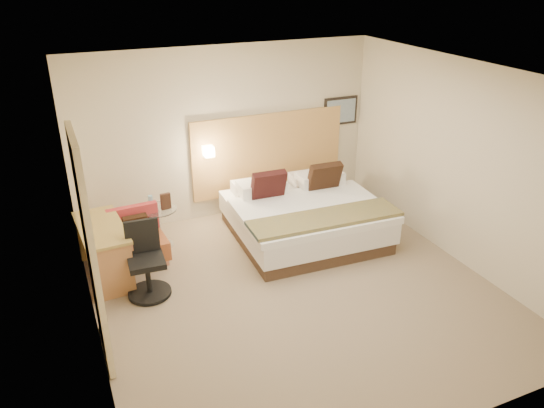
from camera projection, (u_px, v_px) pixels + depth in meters
name	position (u px, v px, depth m)	size (l,w,h in m)	color
floor	(295.00, 290.00, 6.74)	(4.80, 5.00, 0.02)	#7C6A53
ceiling	(300.00, 75.00, 5.59)	(4.80, 5.00, 0.02)	white
wall_back	(226.00, 133.00, 8.25)	(4.80, 0.02, 2.70)	beige
wall_front	(441.00, 312.00, 4.08)	(4.80, 0.02, 2.70)	beige
wall_left	(81.00, 231.00, 5.29)	(0.02, 5.00, 2.70)	beige
wall_right	(460.00, 163.00, 7.04)	(0.02, 5.00, 2.70)	beige
headboard_panel	(269.00, 152.00, 8.64)	(2.60, 0.04, 1.30)	#BB8848
art_frame	(340.00, 111.00, 8.90)	(0.62, 0.03, 0.47)	black
art_canvas	(341.00, 111.00, 8.88)	(0.54, 0.01, 0.39)	gray
lamp_arm	(207.00, 150.00, 8.13)	(0.02, 0.02, 0.12)	silver
lamp_shade	(209.00, 151.00, 8.09)	(0.15, 0.15, 0.15)	beige
curtain	(91.00, 253.00, 5.16)	(0.06, 0.90, 2.42)	beige
bottle_a	(151.00, 203.00, 7.46)	(0.06, 0.06, 0.21)	#83B7CA
menu_folder	(166.00, 201.00, 7.48)	(0.14, 0.05, 0.24)	#3D2419
bed	(304.00, 216.00, 7.91)	(2.18, 2.12, 1.03)	#432F21
lounge_chair	(138.00, 241.00, 7.29)	(0.74, 0.65, 0.74)	tan
side_table	(159.00, 225.00, 7.63)	(0.59, 0.59, 0.59)	white
desk	(104.00, 237.00, 6.79)	(0.61, 1.21, 0.74)	#AA8C42
desk_chair	(147.00, 266.00, 6.51)	(0.57, 0.57, 0.94)	black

